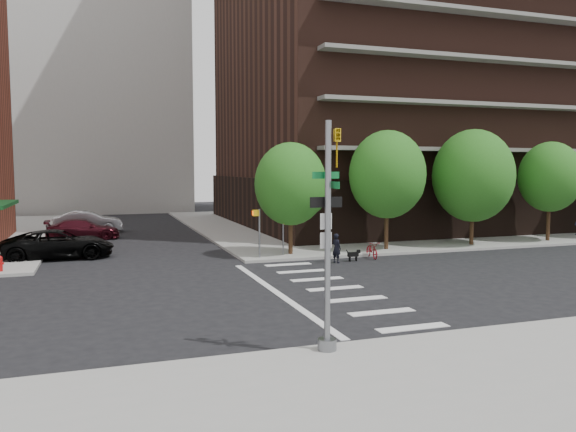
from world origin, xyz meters
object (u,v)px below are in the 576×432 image
at_px(fire_hydrant, 0,263).
at_px(scooter, 372,250).
at_px(parked_car_black, 59,244).
at_px(parked_car_silver, 88,222).
at_px(dog_walker, 336,248).
at_px(parked_car_maroon, 83,229).
at_px(traffic_signal, 329,254).

bearing_deg(fire_hydrant, scooter, -4.01).
height_order(parked_car_black, parked_car_silver, parked_car_silver).
distance_m(fire_hydrant, scooter, 18.58).
bearing_deg(fire_hydrant, dog_walker, -7.31).
bearing_deg(dog_walker, parked_car_maroon, 17.83).
xyz_separation_m(fire_hydrant, parked_car_maroon, (3.35, 12.25, 0.15)).
xyz_separation_m(parked_car_black, dog_walker, (13.78, -6.05, -0.03)).
height_order(fire_hydrant, dog_walker, dog_walker).
bearing_deg(fire_hydrant, parked_car_black, 60.00).
distance_m(parked_car_black, dog_walker, 15.04).
bearing_deg(parked_car_silver, parked_car_black, 173.65).
xyz_separation_m(parked_car_black, parked_car_maroon, (1.05, 8.27, -0.09)).
xyz_separation_m(traffic_signal, parked_car_silver, (-6.43, 31.91, -1.86)).
bearing_deg(parked_car_maroon, dog_walker, -138.62).
height_order(scooter, dog_walker, dog_walker).
distance_m(traffic_signal, scooter, 16.53).
xyz_separation_m(fire_hydrant, parked_car_black, (2.30, 3.98, 0.24)).
relative_size(traffic_signal, parked_car_black, 1.05).
bearing_deg(traffic_signal, parked_car_maroon, 103.64).
bearing_deg(dog_walker, parked_car_black, 42.48).
bearing_deg(traffic_signal, parked_car_black, 111.85).
height_order(parked_car_black, parked_car_maroon, parked_car_black).
distance_m(parked_car_black, parked_car_silver, 12.70).
distance_m(parked_car_black, parked_car_maroon, 8.33).
distance_m(scooter, dog_walker, 2.59).
relative_size(fire_hydrant, parked_car_maroon, 0.15).
height_order(parked_car_maroon, parked_car_silver, parked_car_silver).
bearing_deg(parked_car_black, dog_walker, -115.94).
bearing_deg(traffic_signal, dog_walker, 65.45).
xyz_separation_m(parked_car_maroon, dog_walker, (12.73, -14.31, 0.06)).
bearing_deg(parked_car_silver, scooter, -140.65).
height_order(parked_car_maroon, scooter, parked_car_maroon).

